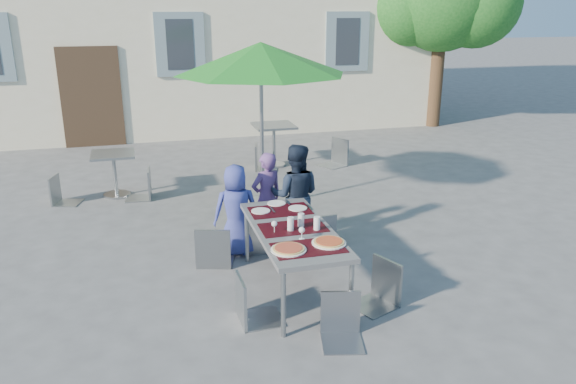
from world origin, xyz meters
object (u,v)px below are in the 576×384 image
object	(u,v)px
child_0	(236,210)
chair_3	(250,272)
dining_table	(293,232)
chair_2	(317,209)
bg_chair_r_1	(337,136)
chair_0	(213,222)
chair_4	(382,257)
patio_umbrella	(261,60)
child_2	(295,195)
chair_1	(265,207)
cafe_table_1	(274,136)
pizza_near_left	(289,249)
bg_chair_r_0	(142,166)
cafe_table_0	(114,167)
chair_5	(342,292)
child_1	(267,198)
bg_chair_l_1	(261,142)
pizza_near_right	(329,242)
bg_chair_l_0	(59,173)

from	to	relation	value
child_0	chair_3	world-z (taller)	child_0
dining_table	chair_2	size ratio (longest dim) A/B	1.85
bg_chair_r_1	child_0	bearing A→B (deg)	-126.30
chair_0	chair_4	xyz separation A→B (m)	(1.55, -1.40, -0.02)
chair_4	child_0	bearing A→B (deg)	126.22
dining_table	patio_umbrella	size ratio (longest dim) A/B	0.72
child_2	chair_1	distance (m)	0.46
chair_1	chair_3	world-z (taller)	chair_1
dining_table	child_2	world-z (taller)	child_2
chair_1	chair_4	size ratio (longest dim) A/B	1.12
chair_2	cafe_table_1	size ratio (longest dim) A/B	1.20
chair_3	dining_table	bearing A→B (deg)	41.41
pizza_near_left	patio_umbrella	size ratio (longest dim) A/B	0.14
dining_table	bg_chair_r_1	world-z (taller)	bg_chair_r_1
bg_chair_r_0	pizza_near_left	bearing A→B (deg)	-73.16
child_2	bg_chair_r_1	bearing A→B (deg)	-98.88
child_0	chair_2	xyz separation A→B (m)	(0.99, -0.23, 0.00)
chair_1	cafe_table_0	size ratio (longest dim) A/B	1.40
chair_4	chair_5	world-z (taller)	chair_4
child_1	child_2	distance (m)	0.39
child_2	bg_chair_r_1	xyz separation A→B (m)	(1.87, 3.53, -0.09)
pizza_near_left	cafe_table_1	distance (m)	5.76
chair_4	bg_chair_r_1	xyz separation A→B (m)	(1.45, 5.30, 0.06)
pizza_near_left	bg_chair_r_1	distance (m)	5.87
chair_0	cafe_table_1	bearing A→B (deg)	66.73
child_0	bg_chair_l_1	world-z (taller)	child_0
cafe_table_0	cafe_table_1	xyz separation A→B (m)	(2.99, 1.11, 0.10)
pizza_near_right	bg_chair_r_0	world-z (taller)	bg_chair_r_0
dining_table	chair_2	xyz separation A→B (m)	(0.58, 0.91, -0.11)
cafe_table_0	chair_4	bearing A→B (deg)	-58.51
patio_umbrella	chair_5	bearing A→B (deg)	-91.74
bg_chair_r_0	bg_chair_l_1	bearing A→B (deg)	27.58
chair_5	bg_chair_l_1	xyz separation A→B (m)	(0.58, 5.92, 0.05)
child_0	bg_chair_l_0	size ratio (longest dim) A/B	1.34
pizza_near_left	chair_5	distance (m)	0.68
bg_chair_r_0	chair_0	bearing A→B (deg)	-75.22
pizza_near_right	chair_2	bearing A→B (deg)	76.22
pizza_near_right	cafe_table_0	world-z (taller)	pizza_near_right
child_1	pizza_near_right	bearing A→B (deg)	76.57
child_2	pizza_near_right	bearing A→B (deg)	103.99
child_1	chair_2	size ratio (longest dim) A/B	1.24
chair_0	chair_1	xyz separation A→B (m)	(0.70, 0.24, 0.05)
child_2	chair_3	size ratio (longest dim) A/B	1.46
child_2	chair_0	world-z (taller)	child_2
dining_table	cafe_table_1	xyz separation A→B (m)	(1.06, 5.06, -0.10)
child_1	chair_0	size ratio (longest dim) A/B	1.29
cafe_table_0	bg_chair_l_1	distance (m)	2.85
child_2	chair_4	bearing A→B (deg)	122.51
patio_umbrella	pizza_near_left	bearing A→B (deg)	-98.59
pizza_near_right	dining_table	bearing A→B (deg)	114.41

